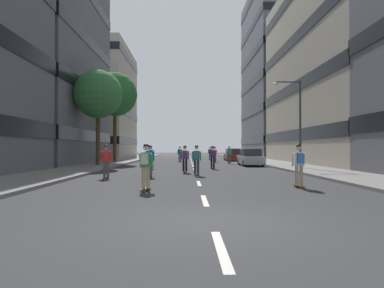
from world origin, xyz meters
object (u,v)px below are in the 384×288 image
at_px(parked_car_near, 233,155).
at_px(skater_11, 210,152).
at_px(skater_4, 180,153).
at_px(skater_6, 106,160).
at_px(skater_10, 151,156).
at_px(skater_3, 197,158).
at_px(skater_0, 213,156).
at_px(skater_2, 215,153).
at_px(street_tree_mid, 98,94).
at_px(street_tree_near, 115,95).
at_px(parked_car_mid, 250,158).
at_px(skater_7, 229,154).
at_px(skater_1, 185,157).
at_px(skater_8, 149,159).
at_px(skater_9, 146,164).
at_px(streetlamp_right, 295,114).
at_px(skater_5, 299,163).

relative_size(parked_car_near, skater_11, 2.47).
xyz_separation_m(skater_4, skater_6, (-3.45, -21.45, -0.03)).
relative_size(skater_6, skater_10, 1.00).
bearing_deg(skater_3, skater_0, 76.82).
bearing_deg(skater_0, skater_2, 84.57).
height_order(street_tree_mid, skater_3, street_tree_mid).
bearing_deg(skater_4, street_tree_near, -157.67).
distance_m(parked_car_near, parked_car_mid, 11.86).
xyz_separation_m(parked_car_mid, skater_4, (-6.54, 9.00, 0.32)).
relative_size(parked_car_mid, street_tree_mid, 0.53).
bearing_deg(skater_7, skater_6, -117.77).
relative_size(skater_10, skater_11, 1.00).
xyz_separation_m(skater_1, skater_10, (-2.66, 4.31, 0.00)).
bearing_deg(skater_8, street_tree_near, 107.70).
distance_m(street_tree_mid, skater_3, 14.00).
distance_m(skater_7, skater_8, 16.73).
bearing_deg(skater_8, skater_11, 78.49).
xyz_separation_m(skater_9, skater_10, (-1.25, 13.59, 0.00)).
relative_size(streetlamp_right, skater_5, 3.65).
height_order(skater_0, skater_6, same).
distance_m(streetlamp_right, skater_1, 9.36).
height_order(parked_car_mid, skater_0, skater_0).
bearing_deg(skater_3, street_tree_near, 116.28).
distance_m(street_tree_mid, skater_7, 13.93).
bearing_deg(skater_2, skater_9, -100.56).
relative_size(skater_5, skater_9, 1.00).
xyz_separation_m(parked_car_near, skater_7, (-1.43, -8.06, 0.32)).
height_order(streetlamp_right, skater_5, streetlamp_right).
bearing_deg(skater_9, skater_5, 8.21).
bearing_deg(skater_1, skater_6, -136.06).
relative_size(skater_8, skater_11, 1.00).
bearing_deg(parked_car_mid, street_tree_near, 155.49).
bearing_deg(skater_10, skater_11, 71.65).
distance_m(skater_3, skater_5, 7.32).
height_order(skater_7, skater_8, same).
relative_size(street_tree_mid, skater_1, 4.66).
bearing_deg(parked_car_near, skater_4, -156.37).
xyz_separation_m(parked_car_mid, streetlamp_right, (2.38, -5.29, 3.44)).
height_order(skater_2, skater_5, same).
bearing_deg(skater_11, street_tree_mid, -127.33).
relative_size(skater_0, skater_9, 1.00).
distance_m(street_tree_near, streetlamp_right, 19.82).
bearing_deg(street_tree_mid, skater_11, 52.67).
xyz_separation_m(parked_car_mid, skater_0, (-3.75, -4.71, 0.32)).
bearing_deg(skater_1, street_tree_mid, 134.75).
distance_m(parked_car_mid, skater_6, 15.97).
distance_m(skater_4, skater_7, 7.29).
xyz_separation_m(parked_car_mid, street_tree_mid, (-13.48, -0.76, 5.58)).
height_order(parked_car_mid, skater_7, skater_7).
xyz_separation_m(skater_2, skater_6, (-7.36, -19.59, -0.03)).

